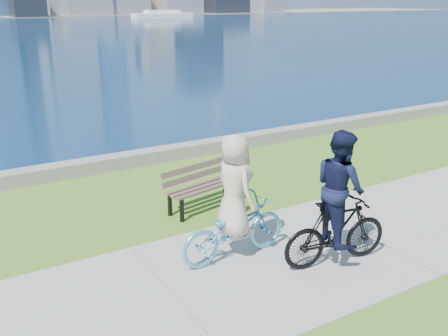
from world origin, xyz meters
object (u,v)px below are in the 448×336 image
Objects in this scene: park_bench at (202,183)px; cyclist_woman at (234,214)px; bollard_lamp at (231,192)px; cyclist_man at (338,210)px.

cyclist_woman reaches higher than park_bench.
park_bench is at bearing 101.63° from bollard_lamp.
cyclist_man reaches higher than cyclist_woman.
bollard_lamp is 0.47× the size of cyclist_man.
bollard_lamp is (0.18, -0.90, 0.07)m from park_bench.
park_bench is 0.84× the size of cyclist_woman.
bollard_lamp is at bearing -31.52° from cyclist_woman.
cyclist_woman is at bearing -116.20° from park_bench.
bollard_lamp is 1.55m from cyclist_woman.
cyclist_woman is (-0.57, -2.23, 0.28)m from park_bench.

